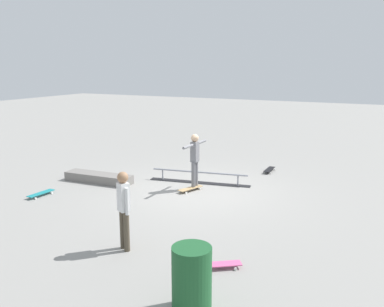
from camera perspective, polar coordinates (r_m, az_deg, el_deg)
ground_plane at (r=11.61m, az=0.77°, el=-5.25°), size 60.00×60.00×0.00m
grind_rail at (r=12.39m, az=1.02°, el=-3.39°), size 3.10×0.76×0.35m
skate_ledge at (r=12.78m, az=-12.84°, el=-3.31°), size 2.18×0.65×0.26m
skater_main at (r=11.57m, az=0.39°, el=-0.55°), size 0.22×1.29×1.60m
skateboard_main at (r=11.61m, az=-0.21°, el=-4.87°), size 0.47×0.82×0.09m
bystander_white_shirt at (r=7.91m, az=-9.46°, el=-7.25°), size 0.34×0.25×1.55m
loose_skateboard_teal at (r=11.91m, az=-20.26°, el=-5.22°), size 0.30×0.81×0.09m
loose_skateboard_pink at (r=7.44m, az=3.75°, el=-15.15°), size 0.77×0.62×0.09m
loose_skateboard_black at (r=13.90m, az=10.69°, el=-2.20°), size 0.27×0.80×0.09m
trash_bin at (r=6.14m, az=-0.04°, el=-17.05°), size 0.58×0.58×0.98m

